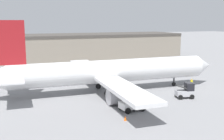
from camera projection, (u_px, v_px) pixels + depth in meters
name	position (u px, v px, depth m)	size (l,w,h in m)	color
ground_plane	(112.00, 91.00, 47.98)	(400.00, 400.00, 0.00)	gray
terminal_building	(40.00, 47.00, 85.15)	(90.80, 16.32, 7.62)	gray
airplane	(106.00, 72.00, 47.04)	(41.14, 35.80, 12.03)	silver
ground_crew_worker	(192.00, 83.00, 49.96)	(0.39, 0.39, 1.79)	#1E2338
baggage_tug	(134.00, 102.00, 37.69)	(3.38, 2.32, 2.61)	silver
belt_loader_truck	(186.00, 91.00, 43.73)	(2.94, 2.35, 2.42)	#B2B2B7
safety_cone_near	(125.00, 118.00, 34.04)	(0.36, 0.36, 0.55)	#EF590F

